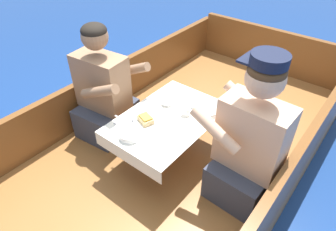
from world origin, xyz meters
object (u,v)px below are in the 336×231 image
(person_starboard, at_px, (249,145))
(coffee_cup_port, at_px, (167,101))
(person_port, at_px, (104,94))
(sandwich, at_px, (146,119))
(coffee_cup_starboard, at_px, (186,111))

(person_starboard, distance_m, coffee_cup_port, 0.69)
(person_port, relative_size, sandwich, 7.39)
(sandwich, height_order, coffee_cup_starboard, sandwich)
(sandwich, distance_m, coffee_cup_port, 0.27)
(person_port, bearing_deg, coffee_cup_port, 15.89)
(person_starboard, height_order, sandwich, person_starboard)
(coffee_cup_starboard, bearing_deg, coffee_cup_port, 173.89)
(person_port, xyz_separation_m, coffee_cup_port, (0.48, 0.20, 0.04))
(sandwich, bearing_deg, coffee_cup_port, 95.28)
(person_starboard, relative_size, sandwich, 8.04)
(coffee_cup_port, relative_size, coffee_cup_starboard, 1.18)
(person_port, distance_m, coffee_cup_starboard, 0.68)
(person_starboard, bearing_deg, coffee_cup_port, -3.32)
(person_port, distance_m, sandwich, 0.51)
(person_port, height_order, person_starboard, person_starboard)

